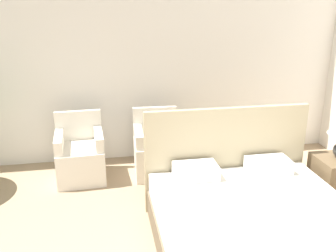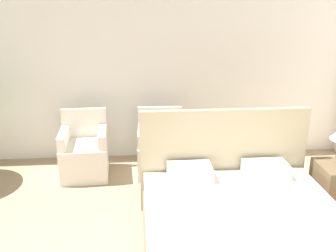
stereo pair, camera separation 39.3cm
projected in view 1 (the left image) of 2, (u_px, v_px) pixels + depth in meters
wall_back at (132, 58)px, 5.13m from camera, size 10.00×0.06×2.90m
bed at (262, 237)px, 3.24m from camera, size 1.80×2.22×1.14m
armchair_near_window_left at (81, 158)px, 4.81m from camera, size 0.62×0.67×0.83m
armchair_near_window_right at (157, 153)px, 4.97m from camera, size 0.61×0.66×0.83m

